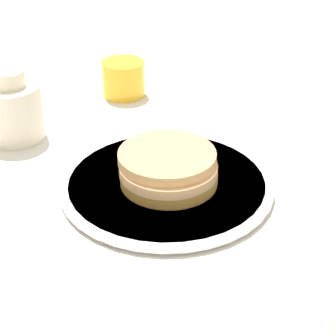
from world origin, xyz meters
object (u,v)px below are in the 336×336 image
Objects in this scene: pancake_stack at (169,168)px; cream_jug at (13,110)px; juice_glass at (123,78)px; plate at (168,184)px.

cream_jug reaches higher than pancake_stack.
juice_glass is at bearing 62.24° from pancake_stack.
pancake_stack is 1.73× the size of juice_glass.
cream_jug is at bearing -176.34° from juice_glass.
cream_jug is at bearing 106.04° from plate.
plate is 3.74× the size of juice_glass.
pancake_stack is at bearing -113.45° from plate.
cream_jug reaches higher than juice_glass.
juice_glass is 0.69× the size of cream_jug.
plate is 0.03m from pancake_stack.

